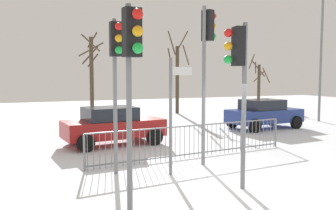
{
  "coord_description": "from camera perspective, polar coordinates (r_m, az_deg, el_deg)",
  "views": [
    {
      "loc": [
        -5.27,
        -7.71,
        2.71
      ],
      "look_at": [
        -0.97,
        2.71,
        1.76
      ],
      "focal_mm": 38.54,
      "sensor_mm": 36.0,
      "label": 1
    }
  ],
  "objects": [
    {
      "name": "car_red_trailing",
      "position": [
        14.12,
        -8.75,
        -3.15
      ],
      "size": [
        3.96,
        2.27,
        1.47
      ],
      "rotation": [
        0.0,
        0.0,
        0.11
      ],
      "color": "maroon",
      "rests_on": "ground"
    },
    {
      "name": "traffic_light_foreground_right",
      "position": [
        6.77,
        -5.74,
        6.9
      ],
      "size": [
        0.35,
        0.57,
        4.03
      ],
      "rotation": [
        0.0,
        0.0,
        3.27
      ],
      "color": "slate",
      "rests_on": "ground"
    },
    {
      "name": "pedestrian_guard_railing",
      "position": [
        11.92,
        4.14,
        -5.62
      ],
      "size": [
        7.32,
        0.83,
        1.07
      ],
      "rotation": [
        0.0,
        0.0,
        0.11
      ],
      "color": "slate",
      "rests_on": "ground"
    },
    {
      "name": "traffic_light_foreground_left",
      "position": [
        8.53,
        11.09,
        5.78
      ],
      "size": [
        0.56,
        0.35,
        3.91
      ],
      "rotation": [
        0.0,
        0.0,
        1.41
      ],
      "color": "slate",
      "rests_on": "ground"
    },
    {
      "name": "ground_plane",
      "position": [
        9.72,
        11.69,
        -11.47
      ],
      "size": [
        60.0,
        60.0,
        0.0
      ],
      "primitive_type": "plane",
      "color": "white"
    },
    {
      "name": "street_lamp",
      "position": [
        22.75,
        23.11,
        9.07
      ],
      "size": [
        0.36,
        0.36,
        7.54
      ],
      "color": "slate",
      "rests_on": "ground"
    },
    {
      "name": "traffic_light_mid_left",
      "position": [
        9.67,
        -8.2,
        6.91
      ],
      "size": [
        0.33,
        0.57,
        4.19
      ],
      "rotation": [
        0.0,
        0.0,
        3.17
      ],
      "color": "slate",
      "rests_on": "ground"
    },
    {
      "name": "bare_tree_right",
      "position": [
        25.59,
        -12.0,
        5.19
      ],
      "size": [
        1.8,
        1.83,
        5.67
      ],
      "color": "#473828",
      "rests_on": "ground"
    },
    {
      "name": "direction_sign_post",
      "position": [
        9.67,
        0.7,
        -0.77
      ],
      "size": [
        0.76,
        0.27,
        3.16
      ],
      "rotation": [
        0.0,
        0.0,
        0.29
      ],
      "color": "slate",
      "rests_on": "ground"
    },
    {
      "name": "car_blue_mid",
      "position": [
        18.81,
        14.9,
        -1.27
      ],
      "size": [
        3.94,
        2.22,
        1.47
      ],
      "rotation": [
        0.0,
        0.0,
        0.09
      ],
      "color": "navy",
      "rests_on": "ground"
    },
    {
      "name": "bare_tree_left",
      "position": [
        25.19,
        1.47,
        4.75
      ],
      "size": [
        1.51,
        1.74,
        5.76
      ],
      "color": "#473828",
      "rests_on": "ground"
    },
    {
      "name": "traffic_light_rear_left",
      "position": [
        10.88,
        6.2,
        8.68
      ],
      "size": [
        0.54,
        0.39,
        4.71
      ],
      "rotation": [
        0.0,
        0.0,
        5.11
      ],
      "color": "slate",
      "rests_on": "ground"
    },
    {
      "name": "bare_tree_centre",
      "position": [
        31.1,
        14.15,
        3.47
      ],
      "size": [
        1.87,
        1.88,
        4.48
      ],
      "color": "#473828",
      "rests_on": "ground"
    }
  ]
}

